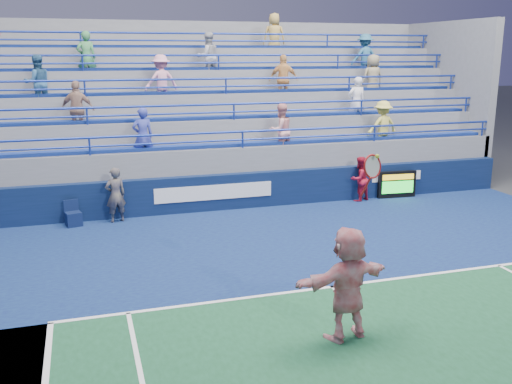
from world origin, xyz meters
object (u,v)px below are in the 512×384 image
object	(u,v)px
serve_speed_board	(397,185)
line_judge	(116,195)
ball_girl	(359,179)
judge_chair	(73,218)
tennis_player	(348,283)

from	to	relation	value
serve_speed_board	line_judge	bearing A→B (deg)	-179.15
ball_girl	judge_chair	bearing A→B (deg)	-17.85
line_judge	ball_girl	world-z (taller)	line_judge
judge_chair	tennis_player	size ratio (longest dim) A/B	0.23
serve_speed_board	tennis_player	xyz separation A→B (m)	(-5.80, -8.20, 0.53)
judge_chair	ball_girl	size ratio (longest dim) A/B	0.50
serve_speed_board	line_judge	distance (m)	9.05
serve_speed_board	line_judge	world-z (taller)	line_judge
judge_chair	line_judge	size ratio (longest dim) A/B	0.46
serve_speed_board	judge_chair	size ratio (longest dim) A/B	1.81
serve_speed_board	tennis_player	distance (m)	10.06
ball_girl	tennis_player	bearing A→B (deg)	42.64
serve_speed_board	judge_chair	distance (m)	10.22
judge_chair	tennis_player	world-z (taller)	tennis_player
serve_speed_board	tennis_player	world-z (taller)	tennis_player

